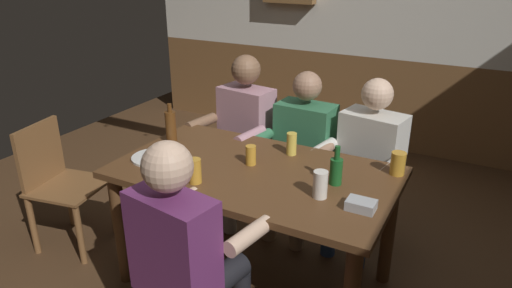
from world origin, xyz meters
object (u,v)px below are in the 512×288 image
Objects in this scene: dining_table at (255,187)px; bottle_1 at (171,127)px; person_0 at (241,131)px; pint_glass_3 at (320,184)px; plate_0 at (154,157)px; pint_glass_2 at (251,155)px; pint_glass_4 at (398,163)px; person_1 at (301,147)px; pint_glass_0 at (292,144)px; pint_glass_1 at (195,171)px; condiment_caddy at (361,205)px; person_2 at (367,158)px; person_3 at (185,246)px; bottle_0 at (336,170)px; chair_empty_near_right at (59,182)px.

dining_table is 5.96× the size of bottle_1.
pint_glass_3 is at bearing 147.43° from person_0.
person_0 reaches higher than plate_0.
pint_glass_2 is 0.84m from pint_glass_4.
person_1 reaches higher than pint_glass_0.
condiment_caddy is at bearing 9.17° from pint_glass_1.
person_3 reaches higher than person_2.
pint_glass_3 reaches higher than pint_glass_4.
pint_glass_0 is at bearing 57.34° from person_2.
condiment_caddy is 0.63× the size of bottle_0.
bottle_0 is at bearing 26.90° from pint_glass_1.
pint_glass_4 is at bearing 19.15° from pint_glass_2.
pint_glass_4 is (0.27, -0.38, 0.18)m from person_2.
pint_glass_3 is (0.44, 0.57, 0.17)m from person_3.
plate_0 is (-0.62, 0.54, 0.10)m from person_3.
condiment_caddy is 1.01× the size of pint_glass_1.
condiment_caddy is (0.67, -0.85, 0.14)m from person_1.
plate_0 is at bearing -159.67° from pint_glass_2.
person_2 is 0.49m from pint_glass_4.
pint_glass_4 is (1.40, 0.23, -0.05)m from bottle_1.
person_2 reaches higher than person_1.
person_2 is (0.47, 0.00, 0.01)m from person_1.
dining_table is 1.28× the size of person_0.
plate_0 is (-0.61, -0.15, 0.12)m from dining_table.
pint_glass_4 is (0.79, 0.27, 0.01)m from pint_glass_2.
condiment_caddy is at bearing -97.88° from pint_glass_4.
pint_glass_4 is at bearing 19.64° from plate_0.
plate_0 is 0.43m from pint_glass_1.
pint_glass_2 is at bearing 134.92° from dining_table.
pint_glass_0 is (-0.37, -0.40, 0.18)m from person_2.
chair_empty_near_right is at bearing -172.80° from plate_0.
dining_table is 1.43m from chair_empty_near_right.
person_2 reaches higher than chair_empty_near_right.
pint_glass_4 is at bearing 33.36° from pint_glass_1.
person_2 is at bearing 27.99° from bottle_1.
condiment_caddy is (0.20, -0.85, 0.14)m from person_2.
person_2 reaches higher than bottle_1.
pint_glass_3 is at bearing -11.42° from bottle_1.
bottle_0 is 0.45m from pint_glass_0.
person_0 is 1.29m from pint_glass_4.
person_3 is at bearing -41.06° from plate_0.
bottle_1 is 1.87× the size of pint_glass_3.
person_3 reaches higher than chair_empty_near_right.
dining_table is 0.71m from bottle_1.
pint_glass_0 is at bearing 100.03° from chair_empty_near_right.
bottle_0 is at bearing -133.85° from pint_glass_4.
pint_glass_0 is at bearing 94.14° from person_3.
dining_table is at bearing 133.91° from person_0.
chair_empty_near_right is at bearing -154.28° from bottle_1.
dining_table is 1.34× the size of person_2.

